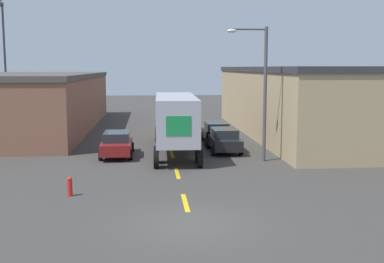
% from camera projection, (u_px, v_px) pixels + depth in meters
% --- Properties ---
extents(ground_plane, '(160.00, 160.00, 0.00)m').
position_uv_depth(ground_plane, '(191.00, 224.00, 17.06)').
color(ground_plane, '#3D3A38').
extents(road_centerline, '(0.20, 13.78, 0.01)m').
position_uv_depth(road_centerline, '(177.00, 173.00, 25.27)').
color(road_centerline, gold).
rests_on(road_centerline, ground_plane).
extents(warehouse_left, '(12.08, 28.50, 4.99)m').
position_uv_depth(warehouse_left, '(26.00, 101.00, 43.31)').
color(warehouse_left, brown).
rests_on(warehouse_left, ground_plane).
extents(warehouse_right, '(11.31, 27.20, 5.58)m').
position_uv_depth(warehouse_right, '(313.00, 101.00, 39.77)').
color(warehouse_right, tan).
rests_on(warehouse_right, ground_plane).
extents(semi_truck, '(2.97, 12.51, 3.76)m').
position_uv_depth(semi_truck, '(175.00, 118.00, 31.55)').
color(semi_truck, '#B21919').
rests_on(semi_truck, ground_plane).
extents(parked_car_left_far, '(2.00, 4.54, 1.54)m').
position_uv_depth(parked_car_left_far, '(117.00, 143.00, 30.05)').
color(parked_car_left_far, maroon).
rests_on(parked_car_left_far, ground_plane).
extents(parked_car_right_mid, '(2.00, 4.54, 1.54)m').
position_uv_depth(parked_car_right_mid, '(224.00, 140.00, 31.68)').
color(parked_car_right_mid, black).
rests_on(parked_car_right_mid, ground_plane).
extents(parked_car_right_far, '(2.00, 4.54, 1.54)m').
position_uv_depth(parked_car_right_far, '(216.00, 132.00, 35.20)').
color(parked_car_right_far, tan).
rests_on(parked_car_right_far, ground_plane).
extents(street_lamp, '(2.38, 0.32, 7.84)m').
position_uv_depth(street_lamp, '(261.00, 84.00, 27.97)').
color(street_lamp, '#4C4C51').
rests_on(street_lamp, ground_plane).
extents(fire_hydrant, '(0.22, 0.22, 0.84)m').
position_uv_depth(fire_hydrant, '(70.00, 187.00, 20.74)').
color(fire_hydrant, red).
rests_on(fire_hydrant, ground_plane).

